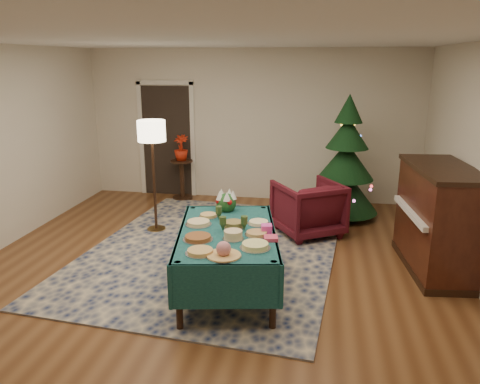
% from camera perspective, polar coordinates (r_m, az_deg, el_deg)
% --- Properties ---
extents(room_shell, '(7.00, 7.00, 7.00)m').
position_cam_1_polar(room_shell, '(5.13, -4.25, 2.95)').
color(room_shell, '#593319').
rests_on(room_shell, ground).
extents(doorway, '(1.08, 0.04, 2.16)m').
position_cam_1_polar(doorway, '(8.91, -8.90, 6.59)').
color(doorway, black).
rests_on(doorway, ground).
extents(rug, '(3.58, 4.48, 0.02)m').
position_cam_1_polar(rug, '(6.39, -3.35, -7.06)').
color(rug, '#121F47').
rests_on(rug, ground).
extents(buffet_table, '(1.37, 1.97, 0.70)m').
position_cam_1_polar(buffet_table, '(5.14, -1.58, -6.17)').
color(buffet_table, black).
rests_on(buffet_table, ground).
extents(platter_0, '(0.29, 0.29, 0.04)m').
position_cam_1_polar(platter_0, '(4.51, -4.88, -7.26)').
color(platter_0, silver).
rests_on(platter_0, buffet_table).
extents(platter_1, '(0.34, 0.34, 0.15)m').
position_cam_1_polar(platter_1, '(4.41, -2.01, -7.20)').
color(platter_1, silver).
rests_on(platter_1, buffet_table).
extents(platter_2, '(0.30, 0.30, 0.06)m').
position_cam_1_polar(platter_2, '(4.61, 1.86, -6.58)').
color(platter_2, silver).
rests_on(platter_2, buffet_table).
extents(platter_3, '(0.31, 0.31, 0.05)m').
position_cam_1_polar(platter_3, '(4.84, -5.16, -5.60)').
color(platter_3, silver).
rests_on(platter_3, buffet_table).
extents(platter_4, '(0.22, 0.22, 0.10)m').
position_cam_1_polar(platter_4, '(4.83, -0.84, -5.28)').
color(platter_4, silver).
rests_on(platter_4, buffet_table).
extents(platter_5, '(0.25, 0.25, 0.04)m').
position_cam_1_polar(platter_5, '(4.95, 2.05, -5.08)').
color(platter_5, silver).
rests_on(platter_5, buffet_table).
extents(platter_6, '(0.30, 0.30, 0.05)m').
position_cam_1_polar(platter_6, '(5.27, -5.10, -3.78)').
color(platter_6, silver).
rests_on(platter_6, buffet_table).
extents(platter_7, '(0.25, 0.25, 0.07)m').
position_cam_1_polar(platter_7, '(5.17, -0.77, -3.98)').
color(platter_7, silver).
rests_on(platter_7, buffet_table).
extents(platter_8, '(0.25, 0.25, 0.04)m').
position_cam_1_polar(platter_8, '(5.27, 2.29, -3.76)').
color(platter_8, silver).
rests_on(platter_8, buffet_table).
extents(platter_9, '(0.22, 0.22, 0.04)m').
position_cam_1_polar(platter_9, '(5.52, -3.89, -2.88)').
color(platter_9, silver).
rests_on(platter_9, buffet_table).
extents(goblet_0, '(0.08, 0.08, 0.16)m').
position_cam_1_polar(goblet_0, '(5.39, -2.60, -2.54)').
color(goblet_0, '#2D471E').
rests_on(goblet_0, buffet_table).
extents(goblet_1, '(0.08, 0.08, 0.16)m').
position_cam_1_polar(goblet_1, '(5.05, 0.52, -3.80)').
color(goblet_1, '#2D471E').
rests_on(goblet_1, buffet_table).
extents(goblet_2, '(0.08, 0.08, 0.16)m').
position_cam_1_polar(goblet_2, '(5.04, -2.10, -3.86)').
color(goblet_2, '#2D471E').
rests_on(goblet_2, buffet_table).
extents(napkin_stack, '(0.16, 0.16, 0.04)m').
position_cam_1_polar(napkin_stack, '(4.83, 3.78, -5.64)').
color(napkin_stack, '#D63B5C').
rests_on(napkin_stack, buffet_table).
extents(gift_box, '(0.13, 0.13, 0.09)m').
position_cam_1_polar(gift_box, '(5.00, 3.25, -4.52)').
color(gift_box, '#E740AF').
rests_on(gift_box, buffet_table).
extents(centerpiece, '(0.25, 0.25, 0.29)m').
position_cam_1_polar(centerpiece, '(5.72, -1.70, -1.09)').
color(centerpiece, '#1E4C1E').
rests_on(centerpiece, buffet_table).
extents(armchair, '(1.15, 1.13, 0.88)m').
position_cam_1_polar(armchair, '(6.90, 8.31, -1.65)').
color(armchair, '#4B101A').
rests_on(armchair, ground).
extents(floor_lamp, '(0.40, 0.40, 1.66)m').
position_cam_1_polar(floor_lamp, '(6.88, -10.70, 6.50)').
color(floor_lamp, '#A57F3F').
rests_on(floor_lamp, ground).
extents(side_table, '(0.41, 0.41, 0.73)m').
position_cam_1_polar(side_table, '(8.68, -7.07, 1.43)').
color(side_table, black).
rests_on(side_table, ground).
extents(potted_plant, '(0.26, 0.46, 0.26)m').
position_cam_1_polar(potted_plant, '(8.58, -7.18, 4.70)').
color(potted_plant, '#B1200C').
rests_on(potted_plant, side_table).
extents(christmas_tree, '(1.18, 1.18, 1.99)m').
position_cam_1_polar(christmas_tree, '(7.69, 12.78, 3.43)').
color(christmas_tree, black).
rests_on(christmas_tree, ground).
extents(piano, '(0.84, 1.55, 1.29)m').
position_cam_1_polar(piano, '(6.10, 22.98, -3.20)').
color(piano, black).
rests_on(piano, ground).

